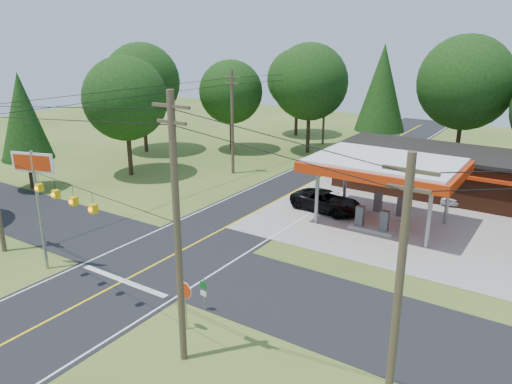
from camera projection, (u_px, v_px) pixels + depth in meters
The scene contains 17 objects.
ground at pixel (168, 258), 31.10m from camera, with size 120.00×120.00×0.00m, color #436222.
main_highway at pixel (168, 258), 31.10m from camera, with size 8.00×120.00×0.02m, color black.
cross_road at pixel (168, 258), 31.10m from camera, with size 70.00×7.00×0.02m, color black.
lane_center_yellow at pixel (168, 258), 31.09m from camera, with size 0.15×110.00×0.00m, color yellow.
gas_canopy at pixel (385, 167), 35.38m from camera, with size 10.60×7.40×4.88m.
convenience_store at pixel (433, 170), 43.51m from camera, with size 16.40×7.55×3.80m.
utility_pole_near_right at pixel (177, 231), 19.77m from camera, with size 1.80×0.30×11.50m.
utility_pole_far_left at pixel (232, 121), 47.97m from camera, with size 1.80×0.30×10.00m.
utility_pole_right_b at pixel (399, 291), 16.75m from camera, with size 1.80×0.30×10.00m.
utility_pole_north at pixel (324, 106), 60.82m from camera, with size 0.30×0.30×9.50m.
overhead_beacons at pixel (63, 184), 24.94m from camera, with size 17.04×2.04×1.03m.
treeline_backdrop at pixel (344, 97), 47.41m from camera, with size 70.27×51.59×13.30m.
suv_car at pixel (326, 201), 38.99m from camera, with size 5.69×5.69×1.58m, color black.
sedan_car at pixel (450, 194), 41.29m from camera, with size 3.68×3.68×1.25m, color white.
big_stop_sign at pixel (35, 182), 28.08m from camera, with size 2.57×0.90×7.19m.
octagonal_stop_sign at pixel (185, 294), 23.11m from camera, with size 0.87×0.15×2.53m.
route_sign_post at pixel (204, 291), 24.92m from camera, with size 0.39×0.11×1.90m.
Camera 1 is at (20.21, -20.57, 13.54)m, focal length 35.00 mm.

